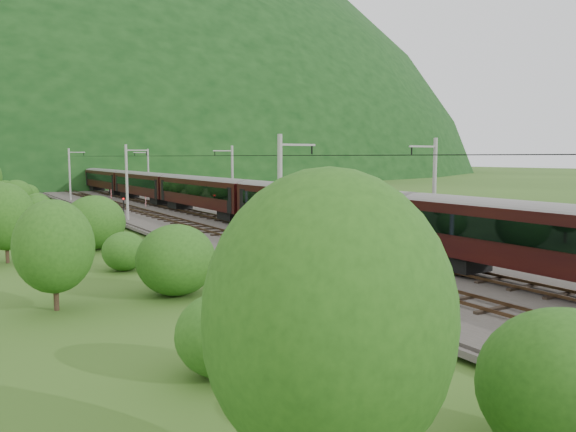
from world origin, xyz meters
TOP-DOWN VIEW (x-y plane):
  - ground at (0.00, 0.00)m, footprint 600.00×600.00m
  - railbed at (0.00, 10.00)m, footprint 14.00×220.00m
  - track_left at (-2.40, 10.00)m, footprint 2.40×220.00m
  - track_right at (2.40, 10.00)m, footprint 2.40×220.00m
  - catenary_left at (-6.12, 32.00)m, footprint 2.54×192.28m
  - catenary_right at (6.12, 32.00)m, footprint 2.54×192.28m
  - overhead_wires at (0.00, 10.00)m, footprint 4.83×198.00m
  - mountain_main at (0.00, 260.00)m, footprint 504.00×360.00m
  - train at (2.40, 31.29)m, footprint 2.97×163.75m
  - hazard_post_near at (-0.18, 63.21)m, footprint 0.17×0.17m
  - hazard_post_far at (0.35, 46.85)m, footprint 0.14×0.14m
  - signal at (-4.89, 38.44)m, footprint 0.21×0.21m
  - vegetation_left at (-15.40, 18.08)m, footprint 12.65×150.78m
  - vegetation_right at (11.53, -4.23)m, footprint 5.26×102.74m

SIDE VIEW (x-z plane):
  - ground at x=0.00m, z-range 0.00..0.00m
  - mountain_main at x=0.00m, z-range -122.00..122.00m
  - railbed at x=0.00m, z-range 0.00..0.30m
  - track_left at x=-2.40m, z-range 0.24..0.51m
  - track_right at x=2.40m, z-range 0.24..0.51m
  - hazard_post_far at x=0.35m, z-range 0.30..1.61m
  - hazard_post_near at x=-0.18m, z-range 0.30..1.85m
  - vegetation_right at x=11.53m, z-range -0.22..2.46m
  - signal at x=-4.89m, z-range 0.46..2.34m
  - vegetation_left at x=-15.40m, z-range -0.90..6.15m
  - train at x=2.40m, z-range 0.94..6.10m
  - catenary_left at x=-6.12m, z-range 0.50..8.50m
  - catenary_right at x=6.12m, z-range 0.50..8.50m
  - overhead_wires at x=0.00m, z-range 7.08..7.12m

